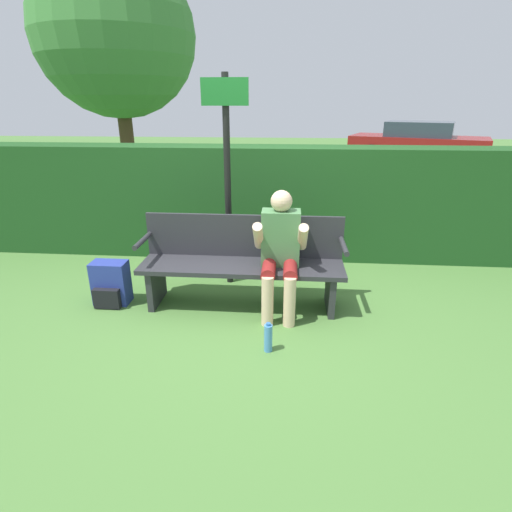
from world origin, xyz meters
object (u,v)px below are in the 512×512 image
park_bench (242,261)px  person_seated (280,248)px  tree (115,35)px  signpost (227,168)px  backpack (111,284)px  water_bottle (268,338)px  parked_car (417,143)px

park_bench → person_seated: person_seated is taller
tree → signpost: bearing=-56.9°
person_seated → signpost: signpost is taller
backpack → tree: size_ratio=0.10×
person_seated → backpack: 1.77m
backpack → water_bottle: backpack is taller
signpost → person_seated: bearing=-46.1°
park_bench → water_bottle: bearing=-70.1°
park_bench → tree: tree is taller
person_seated → backpack: size_ratio=2.65×
person_seated → parked_car: (4.31, 10.58, -0.02)m
backpack → parked_car: size_ratio=0.10×
person_seated → backpack: bearing=-179.8°
signpost → tree: 5.27m
parked_car → tree: tree is taller
backpack → parked_car: bearing=60.4°
backpack → signpost: 1.68m
park_bench → signpost: bearing=112.9°
person_seated → signpost: bearing=133.9°
signpost → tree: bearing=123.1°
parked_car → water_bottle: bearing=-89.5°
park_bench → backpack: bearing=-174.6°
signpost → tree: size_ratio=0.48×
person_seated → water_bottle: (-0.07, -0.72, -0.53)m
backpack → signpost: (1.13, 0.61, 1.08)m
person_seated → tree: 6.27m
park_bench → parked_car: parked_car is taller
parked_car → tree: bearing=-120.8°
water_bottle → parked_car: bearing=68.8°
person_seated → water_bottle: bearing=-95.5°
person_seated → parked_car: 11.42m
park_bench → signpost: (-0.20, 0.48, 0.84)m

